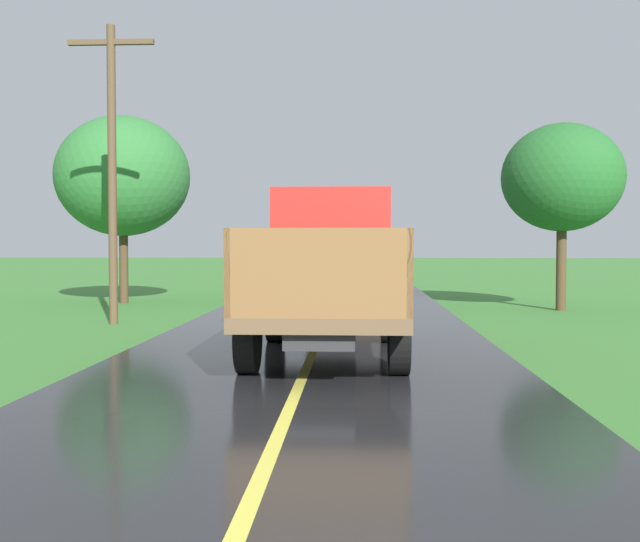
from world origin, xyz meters
TOP-DOWN VIEW (x-y plane):
  - banana_truck_near at (0.28, 11.21)m, footprint 2.38×5.82m
  - banana_truck_far at (0.37, 23.62)m, footprint 2.38×5.81m
  - utility_pole_roadside at (-5.01, 15.63)m, footprint 2.03×0.20m
  - roadside_tree_near_left at (6.51, 19.82)m, footprint 3.39×3.39m
  - roadside_tree_mid_right at (-6.69, 21.66)m, footprint 4.21×4.21m

SIDE VIEW (x-z plane):
  - banana_truck_far at x=0.37m, z-range 0.07..2.87m
  - banana_truck_near at x=0.28m, z-range 0.08..2.88m
  - roadside_tree_near_left at x=6.51m, z-range 1.11..6.41m
  - utility_pole_roadside at x=-5.01m, z-range 0.29..7.27m
  - roadside_tree_mid_right at x=-6.69m, z-range 1.06..6.99m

